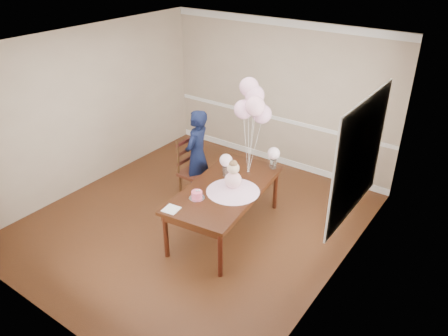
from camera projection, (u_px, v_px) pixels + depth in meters
floor at (195, 220)px, 6.82m from camera, size 4.50×5.00×0.00m
ceiling at (188, 45)px, 5.54m from camera, size 4.50×5.00×0.02m
wall_back at (278, 95)px, 7.97m from camera, size 4.50×0.02×2.70m
wall_front at (34, 227)px, 4.39m from camera, size 4.50×0.02×2.70m
wall_left at (88, 109)px, 7.33m from camera, size 0.02×5.00×2.70m
wall_right at (343, 189)px, 5.03m from camera, size 0.02×5.00×2.70m
chair_rail_trim at (277, 118)px, 8.18m from camera, size 4.50×0.02×0.07m
crown_molding at (283, 23)px, 7.36m from camera, size 4.50×0.02×0.12m
baseboard_trim at (274, 158)px, 8.58m from camera, size 4.50×0.02×0.12m
window_frame at (359, 157)px, 5.30m from camera, size 0.02×1.66×1.56m
window_blinds at (358, 157)px, 5.31m from camera, size 0.01×1.50×1.40m
dining_table_top at (225, 189)px, 6.26m from camera, size 1.24×2.11×0.05m
table_apron at (225, 193)px, 6.30m from camera, size 1.13×1.99×0.10m
table_leg_fl at (166, 235)px, 5.90m from camera, size 0.08×0.08×0.70m
table_leg_fr at (220, 254)px, 5.55m from camera, size 0.08×0.08×0.70m
table_leg_bl at (229, 177)px, 7.33m from camera, size 0.08×0.08×0.70m
table_leg_br at (275, 189)px, 6.97m from camera, size 0.08×0.08×0.70m
baby_skirt at (233, 188)px, 6.12m from camera, size 0.85×0.85×0.10m
baby_torso at (233, 180)px, 6.06m from camera, size 0.24×0.24×0.24m
baby_head at (233, 168)px, 5.97m from camera, size 0.17×0.17×0.17m
baby_hair at (233, 164)px, 5.94m from camera, size 0.12×0.12×0.12m
cake_platter at (197, 198)px, 5.98m from camera, size 0.25×0.25×0.01m
birthday_cake at (197, 195)px, 5.96m from camera, size 0.17×0.17×0.10m
cake_flower_a at (197, 191)px, 5.93m from camera, size 0.03×0.03×0.03m
cake_flower_b at (199, 190)px, 5.93m from camera, size 0.03×0.03×0.03m
rose_vase_near at (226, 171)px, 6.51m from camera, size 0.11×0.11×0.16m
roses_near at (226, 160)px, 6.42m from camera, size 0.19×0.19×0.19m
rose_vase_far at (273, 164)px, 6.71m from camera, size 0.11×0.11×0.16m
roses_far at (274, 153)px, 6.63m from camera, size 0.19×0.19×0.19m
napkin at (171, 209)px, 5.74m from camera, size 0.22×0.22×0.01m
balloon_weight at (248, 172)px, 6.63m from camera, size 0.04×0.04×0.02m
balloon_a at (244, 109)px, 6.20m from camera, size 0.28×0.28×0.28m
balloon_b at (255, 106)px, 6.03m from camera, size 0.28×0.28×0.28m
balloon_c at (255, 95)px, 6.14m from camera, size 0.28×0.28×0.28m
balloon_d at (249, 87)px, 6.15m from camera, size 0.28×0.28×0.28m
balloon_e at (262, 114)px, 6.18m from camera, size 0.28×0.28×0.28m
balloon_ribbon_a at (246, 146)px, 6.45m from camera, size 0.09×0.02×0.83m
balloon_ribbon_b at (251, 145)px, 6.37m from camera, size 0.11×0.04×0.93m
balloon_ribbon_c at (251, 140)px, 6.42m from camera, size 0.01×0.10×1.03m
balloon_ribbon_d at (248, 136)px, 6.42m from camera, size 0.10×0.09×1.13m
balloon_ribbon_e at (255, 148)px, 6.44m from camera, size 0.13×0.09×0.77m
dining_chair_seat at (196, 173)px, 7.19m from camera, size 0.46×0.46×0.05m
chair_leg_fl at (180, 187)px, 7.27m from camera, size 0.04×0.04×0.45m
chair_leg_fr at (198, 194)px, 7.07m from camera, size 0.04×0.04×0.45m
chair_leg_bl at (195, 178)px, 7.54m from camera, size 0.04×0.04×0.45m
chair_leg_br at (212, 185)px, 7.34m from camera, size 0.04×0.04×0.45m
chair_back_post_l at (178, 157)px, 7.02m from camera, size 0.04×0.04×0.59m
chair_back_post_r at (193, 149)px, 7.29m from camera, size 0.04×0.04×0.59m
chair_slat_low at (186, 160)px, 7.21m from camera, size 0.03×0.42×0.05m
chair_slat_mid at (185, 151)px, 7.13m from camera, size 0.03×0.42×0.05m
chair_slat_top at (185, 142)px, 7.05m from camera, size 0.03×0.42×0.05m
woman at (197, 155)px, 7.11m from camera, size 0.47×0.62×1.54m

